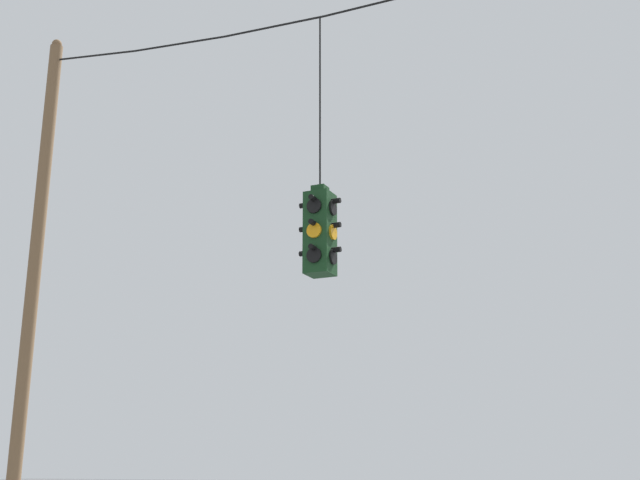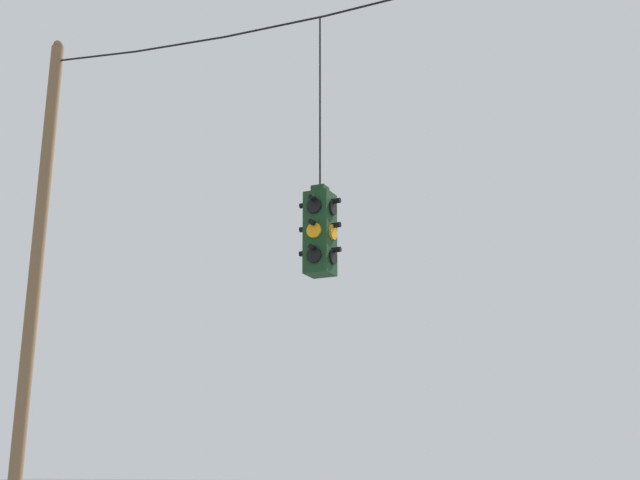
# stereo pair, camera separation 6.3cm
# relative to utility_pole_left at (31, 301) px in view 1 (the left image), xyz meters

# --- Properties ---
(utility_pole_left) EXTENTS (0.20, 0.20, 8.87)m
(utility_pole_left) POSITION_rel_utility_pole_left_xyz_m (0.00, 0.00, 0.00)
(utility_pole_left) COLOR brown
(utility_pole_left) RESTS_ON ground_plane
(traffic_light_near_left_pole) EXTENTS (0.58, 0.58, 3.72)m
(traffic_light_near_left_pole) POSITION_rel_utility_pole_left_xyz_m (4.83, -0.00, 0.52)
(traffic_light_near_left_pole) COLOR #143819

